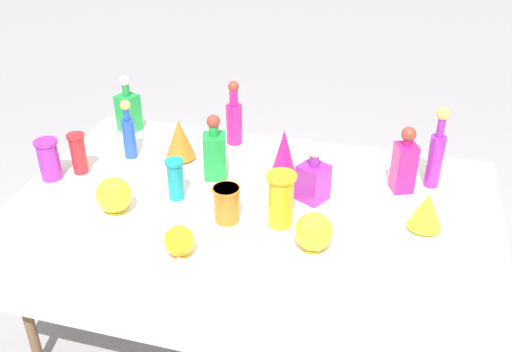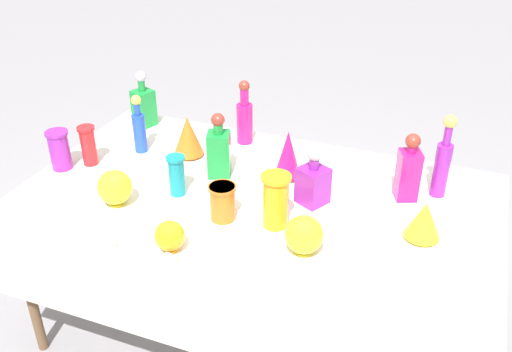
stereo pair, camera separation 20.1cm
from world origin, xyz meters
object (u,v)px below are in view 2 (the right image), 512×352
Objects in this scene: slender_vase_1 at (59,149)px; round_bowl_1 at (115,187)px; fluted_vase_2 at (188,135)px; square_decanter_2 at (219,150)px; slender_vase_0 at (276,199)px; slender_vase_2 at (177,174)px; slender_vase_3 at (222,201)px; fluted_vase_0 at (424,220)px; tall_bottle_1 at (139,128)px; tall_bottle_0 at (443,162)px; square_decanter_1 at (313,181)px; square_decanter_3 at (408,171)px; tall_bottle_2 at (245,118)px; round_bowl_2 at (170,236)px; cardboard_box_behind_left at (326,191)px; square_decanter_0 at (144,104)px; slender_vase_4 at (88,144)px; fluted_vase_1 at (288,154)px; round_bowl_0 at (304,235)px.

slender_vase_1 is 1.21× the size of round_bowl_1.
square_decanter_2 is at bearing -28.44° from fluted_vase_2.
slender_vase_2 is at bearing 171.95° from slender_vase_0.
slender_vase_3 is 0.76m from fluted_vase_0.
slender_vase_1 reaches higher than round_bowl_1.
tall_bottle_1 is at bearing 108.74° from round_bowl_1.
tall_bottle_0 is 0.72m from slender_vase_0.
slender_vase_3 is (0.25, -0.10, -0.02)m from slender_vase_2.
slender_vase_0 is (-0.09, -0.21, 0.02)m from square_decanter_1.
square_decanter_3 reaches higher than round_bowl_1.
fluted_vase_0 is at bearing 2.98° from slender_vase_2.
slender_vase_1 is (-1.49, -0.31, -0.03)m from square_decanter_3.
tall_bottle_2 is 2.06× the size of fluted_vase_0.
slender_vase_2 is 1.47× the size of round_bowl_2.
square_decanter_1 is 0.68m from fluted_vase_2.
cardboard_box_behind_left is (0.29, 0.59, -0.69)m from tall_bottle_2.
round_bowl_1 is at bearing -113.51° from cardboard_box_behind_left.
fluted_vase_0 is (0.10, -0.26, -0.05)m from square_decanter_3.
square_decanter_1 is 0.63m from round_bowl_2.
square_decanter_1 is (1.02, -0.40, -0.02)m from square_decanter_0.
slender_vase_4 is (-0.50, 0.09, 0.01)m from slender_vase_2.
slender_vase_0 is at bearing -78.70° from fluted_vase_1.
slender_vase_4 is at bearing -129.46° from cardboard_box_behind_left.
slender_vase_2 is (-0.46, 0.06, -0.02)m from slender_vase_0.
round_bowl_0 is at bearing -147.80° from fluted_vase_0.
tall_bottle_1 is at bearing -178.76° from fluted_vase_1.
fluted_vase_1 is (0.88, 0.21, 0.02)m from slender_vase_4.
tall_bottle_2 is 1.82× the size of slender_vase_2.
slender_vase_0 is at bearing -140.95° from tall_bottle_0.
square_decanter_0 is 1.90× the size of fluted_vase_0.
fluted_vase_2 is at bearing 166.18° from fluted_vase_0.
slender_vase_0 is 1.39m from cardboard_box_behind_left.
tall_bottle_0 is at bearing 20.93° from slender_vase_2.
square_decanter_2 reaches higher than slender_vase_0.
square_decanter_2 reaches higher than square_decanter_0.
round_bowl_2 is (-0.84, -0.40, -0.02)m from fluted_vase_0.
tall_bottle_0 is 1.22× the size of square_decanter_2.
slender_vase_0 reaches higher than slender_vase_3.
slender_vase_1 is 0.13m from slender_vase_4.
slender_vase_0 is at bearing 8.84° from slender_vase_3.
square_decanter_0 is at bearing 125.45° from round_bowl_2.
slender_vase_2 is 0.49m from fluted_vase_1.
square_decanter_0 is 1.98× the size of round_bowl_0.
tall_bottle_1 is 1.07m from round_bowl_0.
fluted_vase_1 is (-0.63, -0.09, -0.04)m from tall_bottle_0.
tall_bottle_0 is 2.47× the size of slender_vase_3.
square_decanter_1 is at bearing -153.91° from square_decanter_3.
slender_vase_3 is at bearing -6.95° from slender_vase_1.
tall_bottle_0 reaches higher than square_decanter_1.
tall_bottle_1 is at bearing -147.80° from tall_bottle_2.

